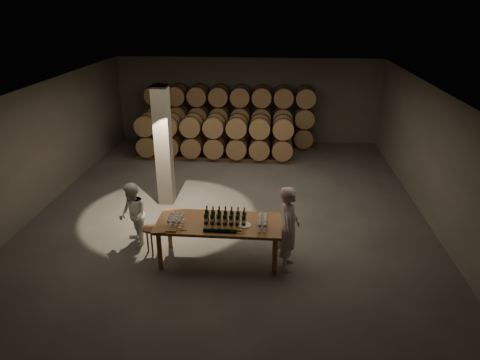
# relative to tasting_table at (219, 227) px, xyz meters

# --- Properties ---
(room) EXTENTS (12.00, 12.00, 12.00)m
(room) POSITION_rel_tasting_table_xyz_m (-1.80, 2.70, 0.80)
(room) COLOR #4D4B48
(room) RESTS_ON ground
(tasting_table) EXTENTS (2.60, 1.10, 0.90)m
(tasting_table) POSITION_rel_tasting_table_xyz_m (0.00, 0.00, 0.00)
(tasting_table) COLOR brown
(tasting_table) RESTS_ON ground
(barrel_stack_back) EXTENTS (6.26, 0.95, 2.31)m
(barrel_stack_back) POSITION_rel_tasting_table_xyz_m (-0.57, 7.70, 0.40)
(barrel_stack_back) COLOR brown
(barrel_stack_back) RESTS_ON ground
(barrel_stack_front) EXTENTS (5.48, 0.95, 1.57)m
(barrel_stack_front) POSITION_rel_tasting_table_xyz_m (-0.96, 6.30, 0.03)
(barrel_stack_front) COLOR brown
(barrel_stack_front) RESTS_ON ground
(bottle_cluster) EXTENTS (0.87, 0.24, 0.34)m
(bottle_cluster) POSITION_rel_tasting_table_xyz_m (0.14, -0.02, 0.23)
(bottle_cluster) COLOR black
(bottle_cluster) RESTS_ON tasting_table
(lying_bottles) EXTENTS (0.77, 0.08, 0.08)m
(lying_bottles) POSITION_rel_tasting_table_xyz_m (0.09, -0.40, 0.14)
(lying_bottles) COLOR black
(lying_bottles) RESTS_ON tasting_table
(glass_cluster_left) EXTENTS (0.30, 0.41, 0.17)m
(glass_cluster_left) POSITION_rel_tasting_table_xyz_m (-0.88, -0.12, 0.22)
(glass_cluster_left) COLOR silver
(glass_cluster_left) RESTS_ON tasting_table
(glass_cluster_right) EXTENTS (0.20, 0.53, 0.19)m
(glass_cluster_right) POSITION_rel_tasting_table_xyz_m (0.91, -0.09, 0.24)
(glass_cluster_right) COLOR silver
(glass_cluster_right) RESTS_ON tasting_table
(plate) EXTENTS (0.28, 0.28, 0.02)m
(plate) POSITION_rel_tasting_table_xyz_m (0.54, -0.08, 0.11)
(plate) COLOR white
(plate) RESTS_ON tasting_table
(notebook_near) EXTENTS (0.24, 0.19, 0.03)m
(notebook_near) POSITION_rel_tasting_table_xyz_m (-0.92, -0.40, 0.12)
(notebook_near) COLOR brown
(notebook_near) RESTS_ON tasting_table
(notebook_corner) EXTENTS (0.27, 0.32, 0.02)m
(notebook_corner) POSITION_rel_tasting_table_xyz_m (-1.13, -0.43, 0.12)
(notebook_corner) COLOR brown
(notebook_corner) RESTS_ON tasting_table
(pen) EXTENTS (0.14, 0.01, 0.01)m
(pen) POSITION_rel_tasting_table_xyz_m (-0.67, -0.41, 0.11)
(pen) COLOR black
(pen) RESTS_ON tasting_table
(stool) EXTENTS (0.38, 0.38, 0.63)m
(stool) POSITION_rel_tasting_table_xyz_m (-1.49, 0.13, -0.28)
(stool) COLOR brown
(stool) RESTS_ON ground
(person_man) EXTENTS (0.46, 0.68, 1.82)m
(person_man) POSITION_rel_tasting_table_xyz_m (1.44, -0.15, 0.11)
(person_man) COLOR beige
(person_man) RESTS_ON ground
(person_woman) EXTENTS (0.86, 0.91, 1.49)m
(person_woman) POSITION_rel_tasting_table_xyz_m (-1.99, 0.45, -0.05)
(person_woman) COLOR white
(person_woman) RESTS_ON ground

